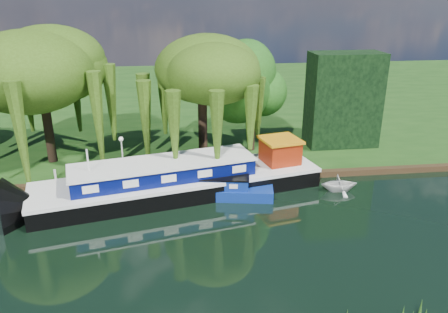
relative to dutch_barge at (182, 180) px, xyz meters
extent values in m
plane|color=black|center=(-4.86, -6.52, -1.03)|extent=(120.00, 120.00, 0.00)
cube|color=#14380F|center=(-4.86, 27.48, -0.80)|extent=(120.00, 52.00, 0.45)
cube|color=black|center=(-0.16, -0.04, -0.54)|extent=(19.97, 8.44, 1.30)
cube|color=silver|center=(-0.16, -0.04, 0.22)|extent=(20.09, 8.55, 0.24)
cube|color=#050C49|center=(-1.22, -0.27, 0.86)|extent=(12.47, 5.65, 1.03)
cube|color=silver|center=(-1.22, -0.27, 1.44)|extent=(12.73, 5.91, 0.13)
cube|color=maroon|center=(7.24, 1.60, 1.16)|extent=(2.84, 2.84, 1.62)
cube|color=orange|center=(7.24, 1.60, 2.06)|extent=(3.16, 3.16, 0.17)
cylinder|color=silver|center=(-5.87, -1.30, 1.65)|extent=(0.11, 0.11, 2.60)
cube|color=navy|center=(0.56, -0.51, -0.72)|extent=(11.31, 3.82, 0.84)
cube|color=navy|center=(0.56, -0.51, 0.05)|extent=(7.94, 2.77, 0.70)
cube|color=black|center=(0.56, -0.51, 0.44)|extent=(8.04, 2.87, 0.09)
cube|color=silver|center=(-2.45, -0.70, 0.08)|extent=(0.56, 0.15, 0.30)
cube|color=silver|center=(-0.53, -1.04, 0.08)|extent=(0.56, 0.15, 0.30)
cube|color=silver|center=(1.39, -1.39, 0.08)|extent=(0.56, 0.15, 0.30)
cube|color=silver|center=(3.31, -1.74, 0.08)|extent=(0.56, 0.15, 0.30)
imported|color=silver|center=(10.90, -1.00, -1.03)|extent=(2.65, 2.31, 1.35)
cylinder|color=black|center=(-10.10, 6.30, 2.40)|extent=(0.77, 0.77, 5.94)
ellipsoid|color=#2D470F|center=(-10.10, 6.30, 6.69)|extent=(8.29, 8.29, 5.36)
cylinder|color=black|center=(1.84, 4.82, 2.09)|extent=(0.75, 0.75, 5.33)
ellipsoid|color=#2D470F|center=(1.84, 4.82, 5.93)|extent=(7.27, 7.27, 4.70)
cylinder|color=black|center=(-11.47, 10.75, 2.43)|extent=(0.50, 0.50, 6.01)
ellipsoid|color=black|center=(-11.47, 10.75, 4.89)|extent=(4.81, 4.81, 4.81)
cylinder|color=black|center=(6.14, 7.06, 2.44)|extent=(0.60, 0.60, 6.03)
ellipsoid|color=#1B4711|center=(6.14, 7.06, 4.90)|extent=(4.82, 4.82, 4.82)
cube|color=black|center=(14.14, 7.48, 3.42)|extent=(6.00, 3.00, 8.00)
cylinder|color=silver|center=(-4.36, 3.98, 0.52)|extent=(0.10, 0.10, 2.20)
sphere|color=white|center=(-4.36, 3.98, 1.80)|extent=(0.36, 0.36, 0.36)
cylinder|color=silver|center=(-8.86, 1.88, -0.08)|extent=(0.16, 0.16, 1.00)
cylinder|color=silver|center=(-1.86, 1.88, -0.08)|extent=(0.16, 0.16, 1.00)
cylinder|color=silver|center=(4.14, 1.88, -0.08)|extent=(0.16, 0.16, 1.00)
camera|label=1|loc=(-0.54, -27.62, 12.14)|focal=35.00mm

